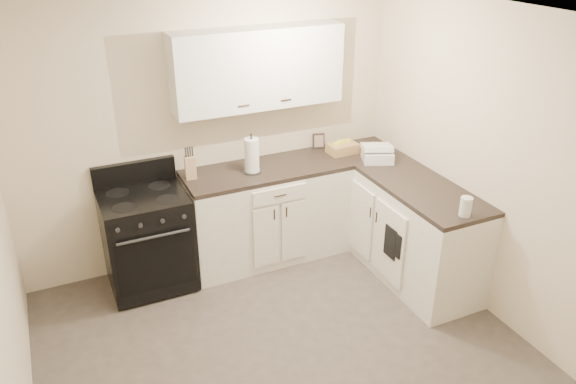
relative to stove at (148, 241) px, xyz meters
name	(u,v)px	position (x,y,z in m)	size (l,w,h in m)	color
floor	(293,364)	(0.73, -1.48, -0.46)	(3.60, 3.60, 0.00)	#473F38
ceiling	(295,23)	(0.73, -1.48, 2.04)	(3.60, 3.60, 0.00)	white
wall_back	(210,133)	(0.73, 0.32, 0.79)	(3.60, 3.60, 0.00)	beige
wall_right	(503,172)	(2.53, -1.48, 0.79)	(3.60, 3.60, 0.00)	beige
base_cabinets_back	(267,214)	(1.16, 0.02, -0.01)	(1.55, 0.60, 0.90)	white
base_cabinets_right	(399,222)	(2.23, -0.63, -0.01)	(0.60, 1.90, 0.90)	white
countertop_back	(266,170)	(1.16, 0.02, 0.46)	(1.55, 0.60, 0.04)	black
countertop_right	(403,176)	(2.23, -0.63, 0.46)	(0.60, 1.90, 0.04)	black
upper_cabinets	(258,68)	(1.16, 0.18, 1.38)	(1.55, 0.30, 0.70)	silver
stove	(148,241)	(0.00, 0.00, 0.00)	(0.73, 0.62, 0.88)	black
knife_block	(190,167)	(0.46, 0.10, 0.58)	(0.09, 0.09, 0.21)	tan
paper_towel	(252,156)	(1.01, 0.00, 0.64)	(0.13, 0.13, 0.32)	white
picture_frame	(319,141)	(1.83, 0.27, 0.55)	(0.12, 0.02, 0.15)	black
wicker_basket	(342,148)	(1.98, 0.06, 0.53)	(0.29, 0.19, 0.10)	tan
countertop_grill	(377,155)	(2.19, -0.25, 0.53)	(0.28, 0.26, 0.10)	white
glass_jar	(466,207)	(2.21, -1.48, 0.56)	(0.09, 0.09, 0.16)	silver
oven_mitt_near	(397,245)	(1.91, -1.05, 0.05)	(0.02, 0.13, 0.22)	black
oven_mitt_far	(391,242)	(1.91, -0.97, 0.03)	(0.02, 0.17, 0.29)	black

